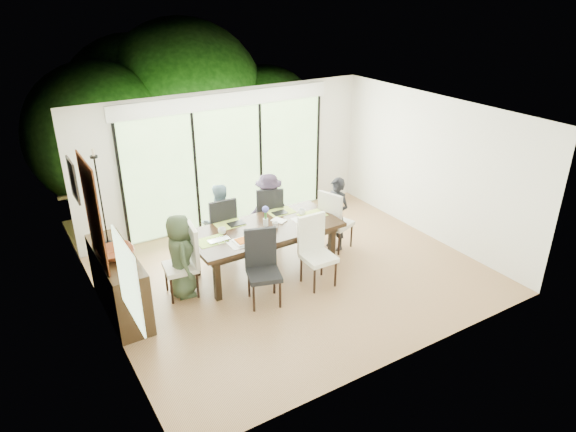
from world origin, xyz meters
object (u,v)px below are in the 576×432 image
cup_c (302,212)px  sideboard (119,283)px  chair_far_right (268,214)px  laptop (220,241)px  chair_far_left (219,226)px  chair_near_right (319,252)px  table_top (265,229)px  chair_near_left (264,269)px  vase (266,222)px  person_right_end (336,214)px  person_far_right (269,209)px  cup_b (275,225)px  cup_a (222,231)px  chair_right_end (337,219)px  person_left_end (180,256)px  chair_left_end (180,262)px  person_far_left (219,221)px  bowl (116,253)px

cup_c → sideboard: sideboard is taller
chair_far_right → laptop: 1.71m
chair_far_left → chair_near_right: (0.95, -1.72, 0.00)m
table_top → cup_c: bearing=7.1°
chair_near_left → vase: 1.11m
person_right_end → chair_far_right: bearing=-146.7°
chair_far_right → person_far_right: bearing=111.6°
cup_b → sideboard: (-2.58, 0.16, -0.36)m
cup_a → sideboard: size_ratio=0.08×
table_top → person_right_end: (1.48, -0.00, -0.08)m
laptop → cup_b: bearing=-2.5°
chair_far_left → cup_a: 0.79m
table_top → chair_near_right: 1.02m
chair_far_right → chair_near_left: size_ratio=1.00×
chair_right_end → vase: bearing=69.4°
chair_near_right → laptop: chair_near_right is taller
cup_b → person_left_end: bearing=176.5°
cup_c → sideboard: size_ratio=0.08×
chair_left_end → cup_a: (0.80, 0.15, 0.26)m
person_far_left → bowl: person_far_left is taller
chair_near_left → vase: (0.55, 0.92, 0.28)m
person_left_end → cup_b: 1.64m
chair_right_end → person_left_end: 2.98m
laptop → person_right_end: bearing=-0.1°
sideboard → cup_b: bearing=-3.5°
cup_b → cup_a: bearing=163.6°
chair_far_right → chair_near_left: same height
person_far_right → laptop: person_far_right is taller
chair_near_left → cup_a: size_ratio=8.87×
person_far_left → person_right_end: bearing=149.7°
chair_far_left → bowl: chair_far_left is taller
chair_far_right → person_far_left: (-1.00, -0.02, 0.10)m
chair_left_end → table_top: bearing=97.4°
chair_right_end → cup_a: bearing=67.5°
chair_near_right → bowl: (-2.93, 0.83, 0.44)m
chair_right_end → cup_b: 1.38m
person_far_left → chair_near_right: bearing=112.1°
person_far_right → bowl: size_ratio=2.68×
chair_right_end → person_right_end: bearing=71.4°
chair_right_end → bowl: bearing=72.0°
person_far_left → sideboard: 2.13m
person_right_end → sideboard: person_right_end is taller
vase → person_far_left: bearing=122.7°
chair_far_left → bowl: (-1.98, -0.89, 0.44)m
cup_a → vase: bearing=-7.6°
person_left_end → cup_b: bearing=-83.2°
table_top → chair_far_left: bearing=117.9°
chair_near_right → cup_b: size_ratio=11.00×
laptop → cup_b: cup_b is taller
chair_far_right → cup_a: (-1.25, -0.70, 0.26)m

